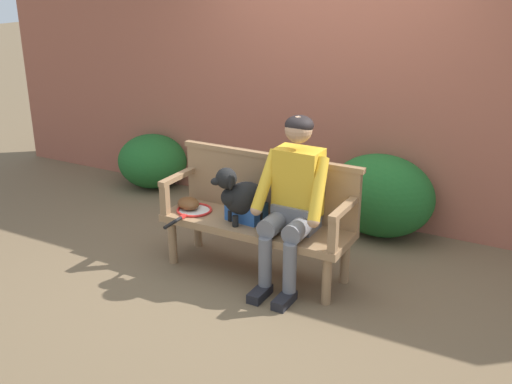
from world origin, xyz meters
TOP-DOWN VIEW (x-y plane):
  - ground_plane at (0.00, 0.00)m, footprint 40.00×40.00m
  - brick_garden_fence at (0.00, 1.55)m, footprint 8.00×0.30m
  - hedge_bush_far_left at (-1.97, 1.22)m, footprint 0.76×0.72m
  - hedge_bush_far_right at (0.62, 1.18)m, footprint 0.96×0.69m
  - hedge_bush_mid_right at (0.68, 1.23)m, footprint 0.72×0.66m
  - garden_bench at (0.00, 0.00)m, footprint 1.52×0.48m
  - bench_backrest at (0.00, 0.21)m, footprint 1.56×0.06m
  - bench_armrest_left_end at (-0.72, -0.09)m, footprint 0.06×0.48m
  - bench_armrest_right_end at (0.72, -0.09)m, footprint 0.06×0.48m
  - person_seated at (0.32, -0.01)m, footprint 0.56×0.64m
  - dog_on_bench at (-0.10, -0.06)m, footprint 0.39×0.41m
  - tennis_racket at (-0.55, -0.07)m, footprint 0.30×0.56m
  - baseball_glove at (-0.62, -0.02)m, footprint 0.28×0.26m
  - sports_bag at (-0.09, 0.01)m, footprint 0.30×0.22m

SIDE VIEW (x-z plane):
  - ground_plane at x=0.00m, z-range 0.00..0.00m
  - hedge_bush_far_left at x=-1.97m, z-range 0.00..0.59m
  - hedge_bush_mid_right at x=0.68m, z-range 0.00..0.72m
  - garden_bench at x=0.00m, z-range 0.16..0.59m
  - hedge_bush_far_right at x=0.62m, z-range 0.00..0.75m
  - tennis_racket at x=-0.55m, z-range 0.43..0.46m
  - baseball_glove at x=-0.62m, z-range 0.43..0.52m
  - sports_bag at x=-0.09m, z-range 0.43..0.57m
  - bench_armrest_left_end at x=-0.72m, z-range 0.49..0.77m
  - bench_armrest_right_end at x=0.72m, z-range 0.49..0.77m
  - dog_on_bench at x=-0.10m, z-range 0.43..0.89m
  - bench_backrest at x=0.00m, z-range 0.44..0.94m
  - person_seated at x=0.32m, z-range 0.06..1.36m
  - brick_garden_fence at x=0.00m, z-range 0.00..2.61m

